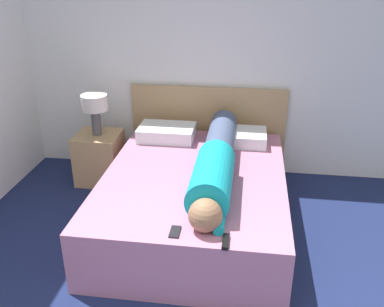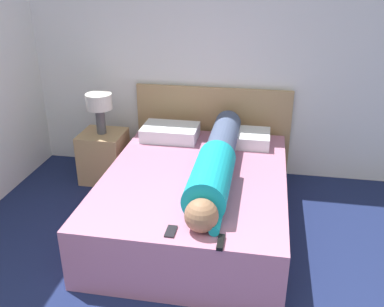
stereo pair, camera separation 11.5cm
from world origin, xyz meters
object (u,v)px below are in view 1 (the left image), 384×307
object	(u,v)px
bed	(194,199)
cell_phone	(175,232)
nightstand	(100,158)
pillow_second	(239,137)
tv_remote	(226,242)
pillow_near_headboard	(167,133)
table_lamp	(95,106)
person_lying	(216,162)

from	to	relation	value
bed	cell_phone	xyz separation A→B (m)	(-0.01, -0.85, 0.25)
nightstand	cell_phone	bearing A→B (deg)	-55.23
nightstand	pillow_second	xyz separation A→B (m)	(1.41, 0.05, 0.29)
pillow_second	tv_remote	size ratio (longest dim) A/B	3.42
bed	pillow_near_headboard	bearing A→B (deg)	117.33
nightstand	pillow_second	distance (m)	1.44
bed	nightstand	bearing A→B (deg)	147.86
bed	tv_remote	distance (m)	1.00
pillow_second	bed	bearing A→B (deg)	-115.20
table_lamp	cell_phone	distance (m)	1.87
bed	tv_remote	bearing A→B (deg)	-70.84
person_lying	tv_remote	distance (m)	0.89
bed	nightstand	distance (m)	1.26
person_lying	pillow_near_headboard	size ratio (longest dim) A/B	3.40
bed	person_lying	bearing A→B (deg)	-13.36
nightstand	pillow_near_headboard	xyz separation A→B (m)	(0.70, 0.05, 0.29)
pillow_near_headboard	tv_remote	world-z (taller)	pillow_near_headboard
bed	tv_remote	size ratio (longest dim) A/B	13.08
table_lamp	pillow_second	distance (m)	1.43
cell_phone	table_lamp	bearing A→B (deg)	124.77
table_lamp	cell_phone	xyz separation A→B (m)	(1.05, -1.52, -0.31)
nightstand	pillow_near_headboard	size ratio (longest dim) A/B	0.95
bed	pillow_near_headboard	xyz separation A→B (m)	(-0.37, 0.72, 0.31)
pillow_second	table_lamp	bearing A→B (deg)	-177.99
nightstand	pillow_near_headboard	bearing A→B (deg)	4.05
person_lying	pillow_near_headboard	world-z (taller)	person_lying
person_lying	tv_remote	bearing A→B (deg)	-80.81
pillow_near_headboard	person_lying	bearing A→B (deg)	-54.23
bed	table_lamp	bearing A→B (deg)	147.86
nightstand	table_lamp	world-z (taller)	table_lamp
pillow_second	cell_phone	bearing A→B (deg)	-102.68
table_lamp	cell_phone	world-z (taller)	table_lamp
person_lying	pillow_second	distance (m)	0.78
cell_phone	bed	bearing A→B (deg)	89.06
table_lamp	tv_remote	distance (m)	2.13
person_lying	pillow_near_headboard	distance (m)	0.94
nightstand	table_lamp	distance (m)	0.55
table_lamp	person_lying	xyz separation A→B (m)	(1.24, -0.71, -0.18)
person_lying	pillow_near_headboard	bearing A→B (deg)	125.77
bed	person_lying	size ratio (longest dim) A/B	1.07
nightstand	pillow_second	bearing A→B (deg)	2.01
pillow_near_headboard	pillow_second	world-z (taller)	pillow_near_headboard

